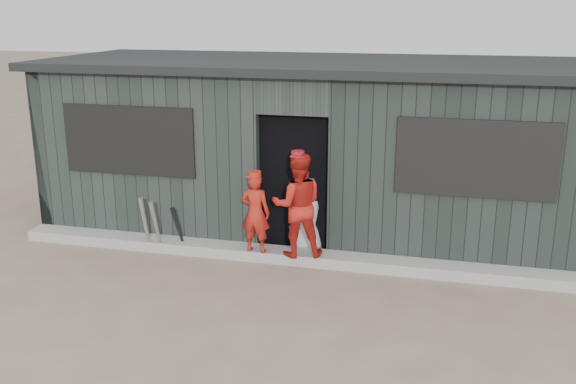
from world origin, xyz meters
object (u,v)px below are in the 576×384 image
(bat_mid, at_px, (156,227))
(player_red_right, at_px, (298,205))
(bat_left, at_px, (146,225))
(bat_right, at_px, (179,229))
(player_grey_back, at_px, (308,217))
(dugout, at_px, (314,146))
(player_red_left, at_px, (255,213))

(bat_mid, xyz_separation_m, player_red_right, (2.02, 0.10, 0.45))
(bat_left, xyz_separation_m, player_red_right, (2.19, 0.09, 0.44))
(bat_mid, bearing_deg, bat_left, 175.72)
(bat_right, xyz_separation_m, player_red_right, (1.74, -0.04, 0.51))
(bat_left, height_order, bat_right, bat_left)
(player_red_right, height_order, player_grey_back, player_red_right)
(player_grey_back, distance_m, dugout, 1.55)
(player_red_left, height_order, player_red_right, player_red_right)
(bat_left, xyz_separation_m, player_grey_back, (2.24, 0.55, 0.12))
(bat_left, xyz_separation_m, player_red_left, (1.61, 0.08, 0.28))
(bat_mid, distance_m, bat_right, 0.31)
(player_grey_back, bearing_deg, player_red_left, 18.72)
(player_red_right, bearing_deg, bat_right, -18.11)
(player_red_right, bearing_deg, bat_mid, -13.91)
(player_red_right, bearing_deg, player_red_left, -16.01)
(bat_right, height_order, player_grey_back, player_grey_back)
(player_red_right, bearing_deg, bat_left, -14.47)
(bat_mid, relative_size, bat_right, 1.14)
(bat_mid, bearing_deg, player_red_right, 2.80)
(bat_left, xyz_separation_m, bat_right, (0.45, 0.13, -0.07))
(player_red_left, bearing_deg, player_red_right, -175.55)
(player_grey_back, bearing_deg, bat_left, -3.93)
(bat_mid, relative_size, dugout, 0.10)
(player_red_right, distance_m, dugout, 1.86)
(bat_mid, xyz_separation_m, player_grey_back, (2.07, 0.56, 0.13))
(player_red_left, xyz_separation_m, dugout, (0.43, 1.81, 0.58))
(bat_mid, distance_m, dugout, 2.80)
(bat_mid, bearing_deg, dugout, 45.60)
(bat_left, relative_size, bat_mid, 1.02)
(dugout, bearing_deg, player_grey_back, -81.29)
(player_red_left, relative_size, dugout, 0.13)
(bat_mid, bearing_deg, player_grey_back, 15.14)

